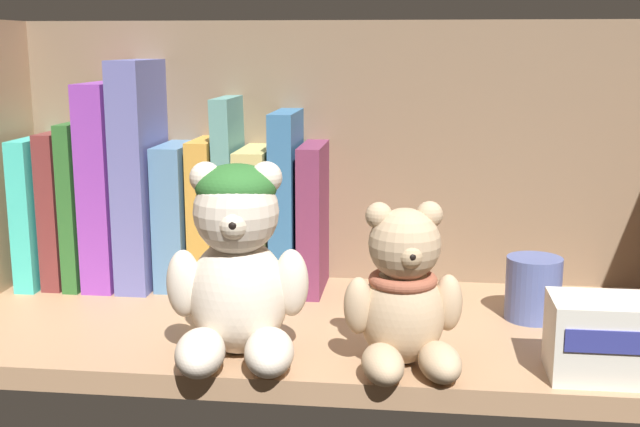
{
  "coord_description": "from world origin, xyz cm",
  "views": [
    {
      "loc": [
        7.27,
        -72.99,
        27.74
      ],
      "look_at": [
        -1.58,
        0.0,
        12.37
      ],
      "focal_mm": 45.65,
      "sensor_mm": 36.0,
      "label": 1
    }
  ],
  "objects_px": {
    "book_8": "(259,216)",
    "teddy_bear_smaller": "(404,298)",
    "book_0": "(49,206)",
    "pillar_candle": "(533,288)",
    "book_2": "(90,200)",
    "book_3": "(114,182)",
    "book_1": "(71,204)",
    "book_4": "(146,172)",
    "book_6": "(209,211)",
    "book_10": "(315,215)",
    "teddy_bear_larger": "(237,266)",
    "book_7": "(232,191)",
    "book_5": "(181,213)",
    "book_9": "(289,199)",
    "small_product_box": "(608,338)"
  },
  "relations": [
    {
      "from": "book_10",
      "to": "teddy_bear_larger",
      "type": "bearing_deg",
      "value": -100.3
    },
    {
      "from": "book_6",
      "to": "book_0",
      "type": "bearing_deg",
      "value": 180.0
    },
    {
      "from": "book_4",
      "to": "teddy_bear_larger",
      "type": "height_order",
      "value": "book_4"
    },
    {
      "from": "book_5",
      "to": "small_product_box",
      "type": "height_order",
      "value": "book_5"
    },
    {
      "from": "book_0",
      "to": "book_6",
      "type": "distance_m",
      "value": 0.18
    },
    {
      "from": "book_5",
      "to": "book_8",
      "type": "height_order",
      "value": "book_5"
    },
    {
      "from": "book_5",
      "to": "small_product_box",
      "type": "xyz_separation_m",
      "value": [
        0.41,
        -0.22,
        -0.04
      ]
    },
    {
      "from": "book_6",
      "to": "book_9",
      "type": "distance_m",
      "value": 0.09
    },
    {
      "from": "book_4",
      "to": "book_3",
      "type": "bearing_deg",
      "value": 180.0
    },
    {
      "from": "book_2",
      "to": "book_8",
      "type": "height_order",
      "value": "book_2"
    },
    {
      "from": "book_8",
      "to": "book_4",
      "type": "bearing_deg",
      "value": 180.0
    },
    {
      "from": "book_8",
      "to": "teddy_bear_smaller",
      "type": "bearing_deg",
      "value": -53.41
    },
    {
      "from": "book_0",
      "to": "book_1",
      "type": "distance_m",
      "value": 0.03
    },
    {
      "from": "book_8",
      "to": "teddy_bear_smaller",
      "type": "distance_m",
      "value": 0.27
    },
    {
      "from": "book_3",
      "to": "teddy_bear_smaller",
      "type": "relative_size",
      "value": 1.62
    },
    {
      "from": "book_9",
      "to": "book_6",
      "type": "bearing_deg",
      "value": 180.0
    },
    {
      "from": "pillar_candle",
      "to": "book_10",
      "type": "bearing_deg",
      "value": 158.61
    },
    {
      "from": "book_0",
      "to": "book_3",
      "type": "height_order",
      "value": "book_3"
    },
    {
      "from": "book_8",
      "to": "teddy_bear_larger",
      "type": "relative_size",
      "value": 0.92
    },
    {
      "from": "book_2",
      "to": "book_7",
      "type": "bearing_deg",
      "value": 0.0
    },
    {
      "from": "book_7",
      "to": "book_10",
      "type": "relative_size",
      "value": 1.3
    },
    {
      "from": "teddy_bear_smaller",
      "to": "book_8",
      "type": "bearing_deg",
      "value": 126.59
    },
    {
      "from": "book_2",
      "to": "teddy_bear_larger",
      "type": "relative_size",
      "value": 1.08
    },
    {
      "from": "book_0",
      "to": "book_2",
      "type": "bearing_deg",
      "value": 0.0
    },
    {
      "from": "book_3",
      "to": "book_0",
      "type": "bearing_deg",
      "value": 180.0
    },
    {
      "from": "book_5",
      "to": "pillar_candle",
      "type": "xyz_separation_m",
      "value": [
        0.37,
        -0.09,
        -0.05
      ]
    },
    {
      "from": "book_1",
      "to": "small_product_box",
      "type": "bearing_deg",
      "value": -22.41
    },
    {
      "from": "book_6",
      "to": "teddy_bear_larger",
      "type": "distance_m",
      "value": 0.22
    },
    {
      "from": "book_10",
      "to": "book_8",
      "type": "bearing_deg",
      "value": 180.0
    },
    {
      "from": "book_1",
      "to": "book_10",
      "type": "distance_m",
      "value": 0.27
    },
    {
      "from": "book_1",
      "to": "book_3",
      "type": "height_order",
      "value": "book_3"
    },
    {
      "from": "book_2",
      "to": "book_9",
      "type": "height_order",
      "value": "book_9"
    },
    {
      "from": "book_5",
      "to": "book_10",
      "type": "relative_size",
      "value": 0.98
    },
    {
      "from": "book_2",
      "to": "book_8",
      "type": "bearing_deg",
      "value": 0.0
    },
    {
      "from": "book_0",
      "to": "book_5",
      "type": "relative_size",
      "value": 1.04
    },
    {
      "from": "book_2",
      "to": "small_product_box",
      "type": "relative_size",
      "value": 1.93
    },
    {
      "from": "book_10",
      "to": "teddy_bear_smaller",
      "type": "xyz_separation_m",
      "value": [
        0.1,
        -0.22,
        -0.02
      ]
    },
    {
      "from": "book_7",
      "to": "teddy_bear_larger",
      "type": "bearing_deg",
      "value": -76.06
    },
    {
      "from": "book_1",
      "to": "book_3",
      "type": "xyz_separation_m",
      "value": [
        0.05,
        0.0,
        0.03
      ]
    },
    {
      "from": "book_1",
      "to": "book_4",
      "type": "bearing_deg",
      "value": 0.0
    },
    {
      "from": "book_1",
      "to": "book_6",
      "type": "distance_m",
      "value": 0.16
    },
    {
      "from": "book_4",
      "to": "book_0",
      "type": "bearing_deg",
      "value": 180.0
    },
    {
      "from": "book_0",
      "to": "pillar_candle",
      "type": "relative_size",
      "value": 2.65
    },
    {
      "from": "book_2",
      "to": "book_3",
      "type": "xyz_separation_m",
      "value": [
        0.03,
        0.0,
        0.02
      ]
    },
    {
      "from": "book_1",
      "to": "book_9",
      "type": "xyz_separation_m",
      "value": [
        0.25,
        0.0,
        0.01
      ]
    },
    {
      "from": "book_1",
      "to": "book_8",
      "type": "xyz_separation_m",
      "value": [
        0.21,
        0.0,
        -0.01
      ]
    },
    {
      "from": "book_1",
      "to": "book_2",
      "type": "bearing_deg",
      "value": 0.0
    },
    {
      "from": "small_product_box",
      "to": "book_4",
      "type": "bearing_deg",
      "value": 153.69
    },
    {
      "from": "book_4",
      "to": "book_8",
      "type": "distance_m",
      "value": 0.13
    },
    {
      "from": "book_1",
      "to": "book_8",
      "type": "height_order",
      "value": "book_1"
    }
  ]
}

